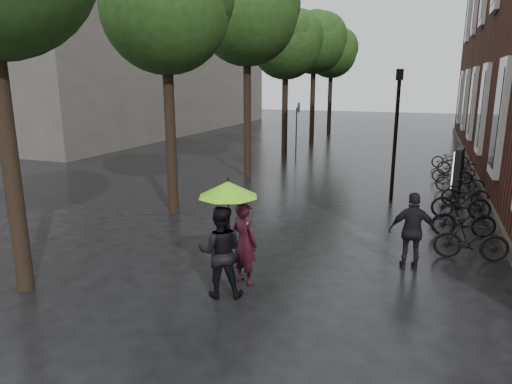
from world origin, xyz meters
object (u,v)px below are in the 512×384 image
at_px(ad_lightbox, 458,170).
at_px(lamp_post, 396,123).
at_px(person_black, 221,252).
at_px(parked_bicycles, 459,184).
at_px(person_burgundy, 244,243).
at_px(pedestrian_walking, 413,231).

relative_size(ad_lightbox, lamp_post, 0.37).
distance_m(person_black, parked_bicycles, 11.21).
bearing_deg(person_burgundy, parked_bicycles, -92.39).
relative_size(person_black, pedestrian_walking, 1.04).
height_order(person_burgundy, parked_bicycles, person_burgundy).
distance_m(parked_bicycles, ad_lightbox, 0.83).
height_order(pedestrian_walking, ad_lightbox, pedestrian_walking).
relative_size(person_burgundy, lamp_post, 0.39).
height_order(person_black, ad_lightbox, person_black).
height_order(person_burgundy, pedestrian_walking, person_burgundy).
xyz_separation_m(pedestrian_walking, lamp_post, (-0.88, 6.13, 1.85)).
bearing_deg(ad_lightbox, person_black, -104.10).
xyz_separation_m(parked_bicycles, ad_lightbox, (-0.03, 0.74, 0.38)).
distance_m(person_burgundy, parked_bicycles, 10.49).
bearing_deg(pedestrian_walking, ad_lightbox, -108.70).
bearing_deg(lamp_post, parked_bicycles, 30.29).
distance_m(person_burgundy, pedestrian_walking, 3.78).
bearing_deg(parked_bicycles, lamp_post, -149.71).
height_order(pedestrian_walking, lamp_post, lamp_post).
xyz_separation_m(person_black, ad_lightbox, (4.75, 10.87, -0.06)).
bearing_deg(pedestrian_walking, lamp_post, -91.29).
bearing_deg(person_burgundy, pedestrian_walking, -124.59).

